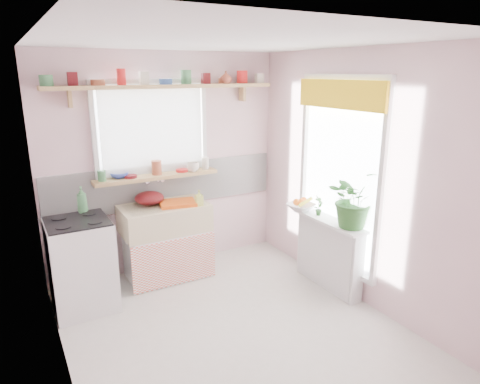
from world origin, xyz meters
TOP-DOWN VIEW (x-y plane):
  - room at (0.66, 0.86)m, footprint 3.20×3.20m
  - sink_unit at (-0.15, 1.29)m, footprint 0.95×0.65m
  - cooker at (-1.10, 1.05)m, footprint 0.58×0.58m
  - radiator_ledge at (1.30, 0.20)m, footprint 0.22×0.95m
  - windowsill at (-0.15, 1.48)m, footprint 1.40×0.22m
  - pine_shelf at (0.00, 1.47)m, footprint 2.52×0.24m
  - shelf_crockery at (-0.00, 1.47)m, footprint 2.47×0.11m
  - sill_crockery at (-0.15, 1.48)m, footprint 1.35×0.11m
  - dish_tray at (-0.01, 1.24)m, footprint 0.44×0.37m
  - colander at (-0.28, 1.41)m, footprint 0.34×0.34m
  - jade_plant at (1.33, -0.08)m, footprint 0.58×0.52m
  - fruit_bowl at (1.21, 0.60)m, footprint 0.35×0.35m
  - herb_pot at (1.26, 0.36)m, footprint 0.14×0.11m
  - soap_bottle_sink at (0.19, 1.10)m, footprint 0.09×0.09m
  - sill_cup at (0.27, 1.42)m, footprint 0.16×0.16m
  - sill_bowl at (-0.56, 1.54)m, footprint 0.21×0.21m
  - shelf_vase at (0.70, 1.42)m, footprint 0.17×0.17m
  - cooker_bottle at (-1.00, 1.27)m, footprint 0.12×0.12m
  - fruit at (1.22, 0.61)m, footprint 0.20×0.14m

SIDE VIEW (x-z plane):
  - radiator_ledge at x=1.30m, z-range 0.01..0.78m
  - sink_unit at x=-0.15m, z-range -0.13..0.99m
  - cooker at x=-1.10m, z-range 0.00..0.92m
  - fruit_bowl at x=1.21m, z-range 0.78..0.85m
  - dish_tray at x=-0.01m, z-range 0.85..0.89m
  - fruit at x=1.22m, z-range 0.82..0.92m
  - herb_pot at x=1.26m, z-range 0.78..0.99m
  - colander at x=-0.28m, z-range 0.85..1.00m
  - soap_bottle_sink at x=0.19m, z-range 0.85..1.02m
  - cooker_bottle at x=-1.00m, z-range 0.92..1.18m
  - jade_plant at x=1.33m, z-range 0.77..1.37m
  - windowsill at x=-0.15m, z-range 1.12..1.16m
  - sill_bowl at x=-0.56m, z-range 1.16..1.22m
  - sill_cup at x=0.27m, z-range 1.16..1.27m
  - sill_crockery at x=-0.15m, z-range 1.16..1.28m
  - room at x=0.66m, z-range -0.23..2.97m
  - pine_shelf at x=0.00m, z-range 2.10..2.14m
  - shelf_crockery at x=0.00m, z-range 2.14..2.26m
  - shelf_vase at x=0.70m, z-range 2.14..2.28m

